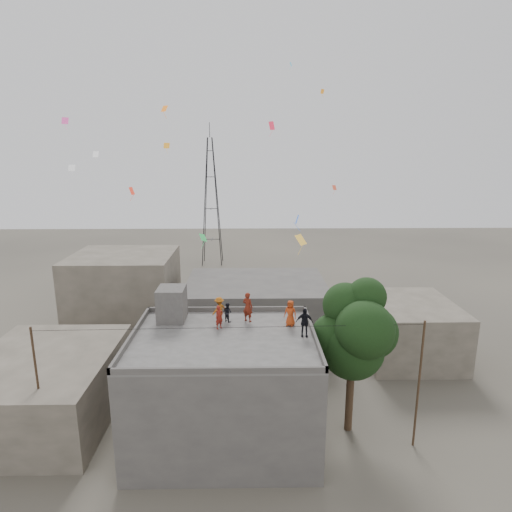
{
  "coord_description": "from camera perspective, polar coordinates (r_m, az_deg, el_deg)",
  "views": [
    {
      "loc": [
        1.42,
        -21.53,
        15.8
      ],
      "look_at": [
        1.8,
        1.54,
        10.27
      ],
      "focal_mm": 30.0,
      "sensor_mm": 36.0,
      "label": 1
    }
  ],
  "objects": [
    {
      "name": "ground",
      "position": [
        26.75,
        -4.12,
        -22.77
      ],
      "size": [
        140.0,
        140.0,
        0.0
      ],
      "primitive_type": "plane",
      "color": "#423E36",
      "rests_on": "ground"
    },
    {
      "name": "main_building",
      "position": [
        25.06,
        -4.25,
        -17.14
      ],
      "size": [
        10.0,
        8.0,
        6.1
      ],
      "color": "#4A4845",
      "rests_on": "ground"
    },
    {
      "name": "parapet",
      "position": [
        23.6,
        -4.38,
        -10.43
      ],
      "size": [
        10.0,
        8.0,
        0.3
      ],
      "color": "#4A4845",
      "rests_on": "main_building"
    },
    {
      "name": "stair_head_box",
      "position": [
        26.06,
        -11.16,
        -6.28
      ],
      "size": [
        1.6,
        1.8,
        2.0
      ],
      "primitive_type": "cube",
      "color": "#4A4845",
      "rests_on": "main_building"
    },
    {
      "name": "neighbor_west",
      "position": [
        29.98,
        -26.31,
        -15.44
      ],
      "size": [
        8.0,
        10.0,
        4.0
      ],
      "primitive_type": "cube",
      "color": "#575044",
      "rests_on": "ground"
    },
    {
      "name": "neighbor_north",
      "position": [
        37.94,
        -0.0,
        -7.03
      ],
      "size": [
        12.0,
        9.0,
        5.0
      ],
      "primitive_type": "cube",
      "color": "#4A4845",
      "rests_on": "ground"
    },
    {
      "name": "neighbor_northwest",
      "position": [
        41.11,
        -17.07,
        -4.54
      ],
      "size": [
        9.0,
        8.0,
        7.0
      ],
      "primitive_type": "cube",
      "color": "#575044",
      "rests_on": "ground"
    },
    {
      "name": "neighbor_east",
      "position": [
        36.57,
        19.52,
        -9.17
      ],
      "size": [
        7.0,
        8.0,
        4.4
      ],
      "primitive_type": "cube",
      "color": "#575044",
      "rests_on": "ground"
    },
    {
      "name": "tree",
      "position": [
        24.88,
        13.16,
        -9.83
      ],
      "size": [
        4.9,
        4.6,
        9.1
      ],
      "color": "black",
      "rests_on": "ground"
    },
    {
      "name": "utility_line",
      "position": [
        23.57,
        -3.19,
        -17.07
      ],
      "size": [
        20.12,
        0.62,
        7.4
      ],
      "color": "black",
      "rests_on": "ground"
    },
    {
      "name": "transmission_tower",
      "position": [
        62.13,
        -5.98,
        7.2
      ],
      "size": [
        2.97,
        2.97,
        20.01
      ],
      "color": "black",
      "rests_on": "ground"
    },
    {
      "name": "person_red_adult",
      "position": [
        25.39,
        -1.11,
        -6.82
      ],
      "size": [
        0.78,
        0.7,
        1.79
      ],
      "primitive_type": "imported",
      "rotation": [
        0.0,
        0.0,
        2.59
      ],
      "color": "maroon",
      "rests_on": "main_building"
    },
    {
      "name": "person_orange_child",
      "position": [
        24.9,
        4.6,
        -7.61
      ],
      "size": [
        0.88,
        0.75,
        1.52
      ],
      "primitive_type": "imported",
      "rotation": [
        0.0,
        0.0,
        -0.44
      ],
      "color": "#BA3E15",
      "rests_on": "main_building"
    },
    {
      "name": "person_dark_child",
      "position": [
        25.55,
        -3.82,
        -7.48
      ],
      "size": [
        0.7,
        0.7,
        1.15
      ],
      "primitive_type": "imported",
      "rotation": [
        0.0,
        0.0,
        2.38
      ],
      "color": "black",
      "rests_on": "main_building"
    },
    {
      "name": "person_dark_adult",
      "position": [
        23.57,
        6.47,
        -8.79
      ],
      "size": [
        0.96,
        0.45,
        1.6
      ],
      "primitive_type": "imported",
      "rotation": [
        0.0,
        0.0,
        -0.07
      ],
      "color": "black",
      "rests_on": "main_building"
    },
    {
      "name": "person_orange_adult",
      "position": [
        25.54,
        -4.91,
        -7.09
      ],
      "size": [
        1.09,
        1.06,
        1.5
      ],
      "primitive_type": "imported",
      "rotation": [
        0.0,
        0.0,
        -2.39
      ],
      "color": "#AF5A14",
      "rests_on": "main_building"
    },
    {
      "name": "person_red_child",
      "position": [
        24.54,
        -4.93,
        -8.13
      ],
      "size": [
        0.59,
        0.57,
        1.37
      ],
      "primitive_type": "imported",
      "rotation": [
        0.0,
        0.0,
        0.68
      ],
      "color": "maroon",
      "rests_on": "main_building"
    },
    {
      "name": "kites",
      "position": [
        28.45,
        -5.76,
        11.7
      ],
      "size": [
        19.76,
        17.9,
        12.9
      ],
      "color": "red",
      "rests_on": "ground"
    }
  ]
}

